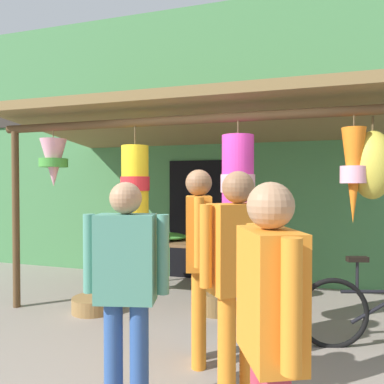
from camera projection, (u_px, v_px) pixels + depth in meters
The scene contains 12 objects.
ground_plane at pixel (211, 337), 3.92m from camera, with size 30.00×30.00×0.00m, color gray.
shop_facade at pixel (248, 142), 6.17m from camera, with size 12.60×0.29×4.60m.
market_stall_canopy at pixel (209, 136), 4.94m from camera, with size 5.07×2.69×2.63m.
display_table at pixel (160, 245), 5.42m from camera, with size 1.37×0.73×0.80m.
flower_heap_on_table at pixel (163, 236), 5.40m from camera, with size 0.75×0.52×0.10m.
folding_chair at pixel (237, 287), 4.00m from camera, with size 0.43×0.43×0.84m.
wicker_basket_by_table at pixel (93, 304), 4.70m from camera, with size 0.53×0.53×0.18m, color olive.
wicker_basket_spare at pixel (216, 302), 4.66m from camera, with size 0.44×0.44×0.26m, color brown.
vendor_in_orange at pixel (199, 249), 3.33m from camera, with size 0.33×0.57×1.74m.
customer_foreground at pixel (126, 279), 2.56m from camera, with size 0.58×0.31×1.62m.
shopper_by_bananas at pixel (238, 268), 2.65m from camera, with size 0.47×0.43×1.70m.
passerby_at_right at pixel (270, 326), 1.73m from camera, with size 0.37×0.55×1.62m.
Camera 1 is at (0.99, -3.77, 1.61)m, focal length 34.99 mm.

